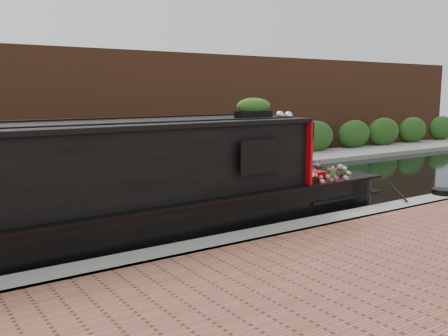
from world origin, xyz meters
TOP-DOWN VIEW (x-y plane):
  - ground at (0.00, 0.00)m, footprint 80.00×80.00m
  - near_bank_coping at (0.00, -3.30)m, footprint 40.00×0.60m
  - far_bank_path at (0.00, 4.20)m, footprint 40.00×2.40m
  - far_hedge at (0.00, 5.10)m, footprint 40.00×1.10m
  - far_brick_wall at (0.00, 7.20)m, footprint 40.00×1.00m
  - narrowboat at (-2.75, -1.82)m, footprint 11.38×2.32m
  - rope_fender at (3.25, -1.82)m, footprint 0.31×0.38m
  - coiled_mooring_rope at (4.76, -3.19)m, footprint 0.49×0.49m

SIDE VIEW (x-z plane):
  - ground at x=0.00m, z-range 0.00..0.00m
  - near_bank_coping at x=0.00m, z-range -0.25..0.25m
  - far_bank_path at x=0.00m, z-range -0.17..0.17m
  - far_hedge at x=0.00m, z-range -1.40..1.40m
  - far_brick_wall at x=0.00m, z-range -4.00..4.00m
  - rope_fender at x=3.25m, z-range 0.00..0.31m
  - coiled_mooring_rope at x=4.76m, z-range 0.25..0.37m
  - narrowboat at x=-2.75m, z-range -0.54..2.12m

